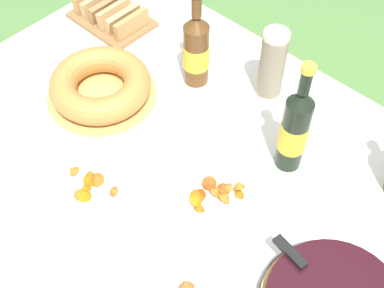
{
  "coord_description": "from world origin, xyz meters",
  "views": [
    {
      "loc": [
        0.6,
        -0.54,
        1.86
      ],
      "look_at": [
        0.01,
        0.09,
        0.79
      ],
      "focal_mm": 50.0,
      "sensor_mm": 36.0,
      "label": 1
    }
  ],
  "objects_px": {
    "cider_bottle_amber": "(196,50)",
    "snack_plate_left": "(218,194)",
    "bundt_cake": "(100,85)",
    "juice_bottle_red": "(295,129)",
    "bread_board": "(111,15)",
    "snack_plate_far": "(93,182)",
    "cup_stack": "(272,65)"
  },
  "relations": [
    {
      "from": "bundt_cake",
      "to": "bread_board",
      "type": "distance_m",
      "value": 0.34
    },
    {
      "from": "snack_plate_left",
      "to": "snack_plate_far",
      "type": "height_order",
      "value": "snack_plate_left"
    },
    {
      "from": "bundt_cake",
      "to": "cider_bottle_amber",
      "type": "relative_size",
      "value": 1.03
    },
    {
      "from": "cider_bottle_amber",
      "to": "snack_plate_left",
      "type": "distance_m",
      "value": 0.43
    },
    {
      "from": "cup_stack",
      "to": "bread_board",
      "type": "distance_m",
      "value": 0.6
    },
    {
      "from": "cup_stack",
      "to": "cider_bottle_amber",
      "type": "bearing_deg",
      "value": -152.94
    },
    {
      "from": "bundt_cake",
      "to": "cup_stack",
      "type": "bearing_deg",
      "value": 43.82
    },
    {
      "from": "cup_stack",
      "to": "juice_bottle_red",
      "type": "relative_size",
      "value": 0.67
    },
    {
      "from": "cider_bottle_amber",
      "to": "snack_plate_left",
      "type": "bearing_deg",
      "value": -39.65
    },
    {
      "from": "bread_board",
      "to": "juice_bottle_red",
      "type": "bearing_deg",
      "value": -5.44
    },
    {
      "from": "bundt_cake",
      "to": "cup_stack",
      "type": "xyz_separation_m",
      "value": [
        0.35,
        0.33,
        0.07
      ]
    },
    {
      "from": "juice_bottle_red",
      "to": "snack_plate_far",
      "type": "xyz_separation_m",
      "value": [
        -0.32,
        -0.4,
        -0.12
      ]
    },
    {
      "from": "cup_stack",
      "to": "cider_bottle_amber",
      "type": "distance_m",
      "value": 0.22
    },
    {
      "from": "bread_board",
      "to": "snack_plate_far",
      "type": "bearing_deg",
      "value": -45.74
    },
    {
      "from": "bundt_cake",
      "to": "snack_plate_far",
      "type": "xyz_separation_m",
      "value": [
        0.22,
        -0.22,
        -0.03
      ]
    },
    {
      "from": "cider_bottle_amber",
      "to": "snack_plate_left",
      "type": "height_order",
      "value": "cider_bottle_amber"
    },
    {
      "from": "cider_bottle_amber",
      "to": "bread_board",
      "type": "relative_size",
      "value": 1.2
    },
    {
      "from": "snack_plate_left",
      "to": "snack_plate_far",
      "type": "bearing_deg",
      "value": -143.3
    },
    {
      "from": "bundt_cake",
      "to": "snack_plate_left",
      "type": "relative_size",
      "value": 1.41
    },
    {
      "from": "cup_stack",
      "to": "snack_plate_far",
      "type": "height_order",
      "value": "cup_stack"
    },
    {
      "from": "juice_bottle_red",
      "to": "snack_plate_far",
      "type": "height_order",
      "value": "juice_bottle_red"
    },
    {
      "from": "cider_bottle_amber",
      "to": "cup_stack",
      "type": "bearing_deg",
      "value": 27.06
    },
    {
      "from": "cup_stack",
      "to": "snack_plate_far",
      "type": "distance_m",
      "value": 0.58
    },
    {
      "from": "cider_bottle_amber",
      "to": "juice_bottle_red",
      "type": "height_order",
      "value": "juice_bottle_red"
    },
    {
      "from": "cider_bottle_amber",
      "to": "juice_bottle_red",
      "type": "bearing_deg",
      "value": -9.32
    },
    {
      "from": "juice_bottle_red",
      "to": "snack_plate_left",
      "type": "relative_size",
      "value": 1.5
    },
    {
      "from": "cup_stack",
      "to": "bread_board",
      "type": "height_order",
      "value": "cup_stack"
    },
    {
      "from": "bundt_cake",
      "to": "cider_bottle_amber",
      "type": "distance_m",
      "value": 0.29
    },
    {
      "from": "juice_bottle_red",
      "to": "snack_plate_far",
      "type": "relative_size",
      "value": 1.43
    },
    {
      "from": "snack_plate_far",
      "to": "bundt_cake",
      "type": "bearing_deg",
      "value": 135.11
    },
    {
      "from": "cider_bottle_amber",
      "to": "bread_board",
      "type": "distance_m",
      "value": 0.4
    },
    {
      "from": "bundt_cake",
      "to": "bread_board",
      "type": "height_order",
      "value": "bundt_cake"
    }
  ]
}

